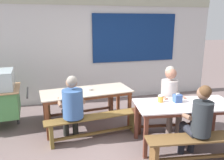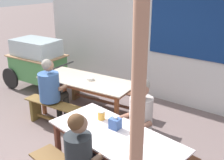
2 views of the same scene
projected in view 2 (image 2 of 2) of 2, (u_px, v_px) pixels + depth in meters
The scene contains 14 objects.
ground_plane at pixel (74, 157), 4.06m from camera, with size 40.00×40.00×0.00m, color #6D5B59.
backdrop_wall at pixel (165, 34), 5.55m from camera, with size 6.41×0.23×2.71m.
dining_table_far at pixel (87, 83), 4.97m from camera, with size 1.85×0.91×0.77m.
dining_table_near at pixel (115, 140), 3.26m from camera, with size 1.76×0.97×0.77m.
bench_far_back at pixel (104, 93), 5.56m from camera, with size 1.70×0.41×0.45m.
bench_far_front at pixel (68, 115), 4.67m from camera, with size 1.83×0.44×0.45m.
bench_near_back at pixel (143, 148), 3.77m from camera, with size 1.58×0.48×0.45m.
food_cart at pixel (37, 60), 6.39m from camera, with size 1.63×0.96×1.17m.
person_right_near_table at pixel (138, 119), 3.62m from camera, with size 0.46×0.53×1.31m.
person_near_front at pixel (84, 157), 2.94m from camera, with size 0.41×0.52×1.25m.
person_left_back_turned at pixel (52, 88), 4.75m from camera, with size 0.50×0.55×1.24m.
tissue_box at pixel (115, 123), 3.34m from camera, with size 0.13×0.11×0.16m.
condiment_jar at pixel (101, 115), 3.55m from camera, with size 0.10×0.10×0.12m.
soup_bowl at pixel (90, 79), 4.93m from camera, with size 0.13×0.13×0.05m, color silver.
Camera 2 is at (2.49, -2.37, 2.52)m, focal length 43.82 mm.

